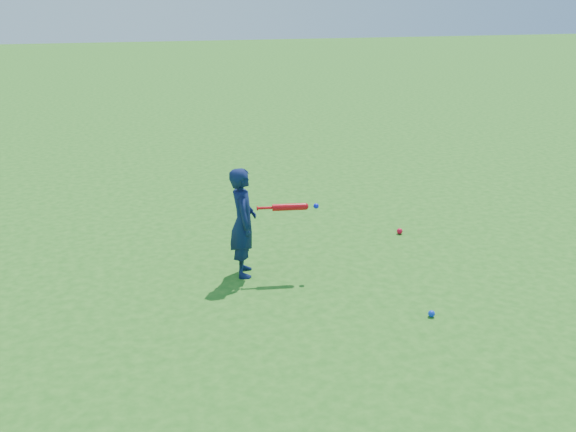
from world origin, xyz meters
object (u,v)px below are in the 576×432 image
object	(u,v)px
child	(243,222)
ground_ball_blue	(432,314)
ground_ball_red	(400,231)
bat_swing	(292,207)

from	to	relation	value
child	ground_ball_blue	world-z (taller)	child
ground_ball_red	ground_ball_blue	size ratio (longest dim) A/B	1.15
ground_ball_blue	ground_ball_red	bearing A→B (deg)	72.20
child	ground_ball_red	bearing A→B (deg)	-63.28
ground_ball_red	bat_swing	size ratio (longest dim) A/B	0.11
ground_ball_red	ground_ball_blue	xyz separation A→B (m)	(-0.71, -2.21, -0.01)
child	bat_swing	world-z (taller)	child
ground_ball_red	bat_swing	bearing A→B (deg)	-154.90
ground_ball_red	ground_ball_blue	bearing A→B (deg)	-107.80
child	bat_swing	xyz separation A→B (m)	(0.52, -0.13, 0.17)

